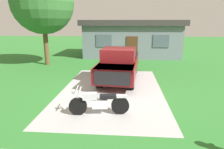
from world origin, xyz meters
TOP-DOWN VIEW (x-y plane):
  - ground_plane at (0.00, 0.00)m, footprint 80.00×80.00m
  - driveway_pad at (0.00, 0.00)m, footprint 4.95×8.37m
  - motorcycle at (-0.26, -2.78)m, footprint 2.21×0.70m
  - pickup_truck at (0.30, 2.14)m, footprint 2.46×5.76m
  - shade_tree at (-5.66, 5.95)m, footprint 4.66×4.66m
  - neighbor_house at (1.13, 11.11)m, footprint 9.60×5.60m

SIDE VIEW (x-z plane):
  - ground_plane at x=0.00m, z-range 0.00..0.00m
  - driveway_pad at x=0.00m, z-range 0.00..0.01m
  - motorcycle at x=-0.26m, z-range -0.07..1.02m
  - pickup_truck at x=0.30m, z-range 0.00..1.90m
  - neighbor_house at x=1.13m, z-range 0.04..3.54m
  - shade_tree at x=-5.66m, z-range 1.19..8.24m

